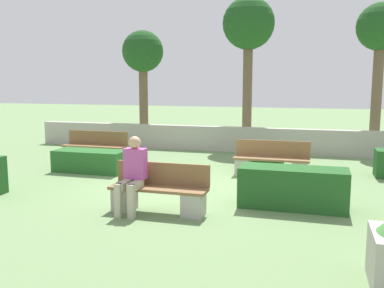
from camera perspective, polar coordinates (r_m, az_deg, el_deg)
ground_plane at (r=9.38m, az=-1.03°, el=-5.86°), size 60.00×60.00×0.00m
perimeter_wall at (r=14.23m, az=5.19°, el=0.65°), size 14.10×0.30×0.82m
bench_front at (r=7.63m, az=-4.43°, el=-6.67°), size 1.76×0.48×0.86m
bench_left_side at (r=12.81m, az=-12.81°, el=-0.71°), size 1.93×0.49×0.86m
bench_right_side at (r=10.64m, az=10.52°, el=-2.48°), size 1.83×0.48×0.86m
person_seated_man at (r=7.58m, az=-7.92°, el=-3.58°), size 0.38×0.64×1.35m
hedge_block_near_left at (r=11.61m, az=9.31°, el=-1.59°), size 1.12×0.81×0.65m
hedge_block_mid_right at (r=11.32m, az=-13.41°, el=-2.20°), size 1.84×0.77×0.55m
hedge_block_far_left at (r=8.09m, az=13.29°, el=-5.69°), size 1.94×0.70×0.74m
tree_leftmost at (r=16.61m, az=-6.57°, el=11.64°), size 1.56×1.56×4.21m
tree_center_left at (r=15.72m, az=7.54°, el=15.09°), size 1.83×1.83×5.25m
tree_center_right at (r=15.63m, az=23.82°, el=13.32°), size 1.55×1.55×4.85m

